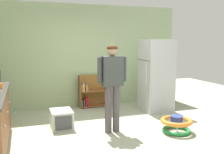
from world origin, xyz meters
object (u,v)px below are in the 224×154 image
object	(u,v)px
bookshelf	(92,93)
standing_person	(112,80)
pet_carrier	(62,119)
orange_cup	(0,86)
baby_walker	(176,124)
refrigerator	(156,76)

from	to	relation	value
bookshelf	standing_person	size ratio (longest dim) A/B	0.51
standing_person	pet_carrier	bearing A→B (deg)	147.38
bookshelf	orange_cup	bearing A→B (deg)	-142.17
standing_person	orange_cup	distance (m)	2.00
pet_carrier	standing_person	bearing A→B (deg)	-32.62
baby_walker	pet_carrier	size ratio (longest dim) A/B	1.09
refrigerator	baby_walker	world-z (taller)	refrigerator
bookshelf	orange_cup	size ratio (longest dim) A/B	8.95
pet_carrier	orange_cup	size ratio (longest dim) A/B	5.81
baby_walker	orange_cup	distance (m)	3.32
refrigerator	baby_walker	bearing A→B (deg)	-104.66
refrigerator	bookshelf	distance (m)	1.76
baby_walker	orange_cup	size ratio (longest dim) A/B	6.36
refrigerator	standing_person	size ratio (longest dim) A/B	1.07
bookshelf	baby_walker	xyz separation A→B (m)	(1.01, -2.46, -0.21)
refrigerator	orange_cup	distance (m)	3.60
bookshelf	refrigerator	bearing A→B (deg)	-32.65
baby_walker	orange_cup	bearing A→B (deg)	165.23
baby_walker	pet_carrier	xyz separation A→B (m)	(-2.04, 0.99, 0.02)
bookshelf	standing_person	bearing A→B (deg)	-94.08
orange_cup	baby_walker	bearing A→B (deg)	-14.77
refrigerator	pet_carrier	xyz separation A→B (m)	(-2.44, -0.57, -0.71)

